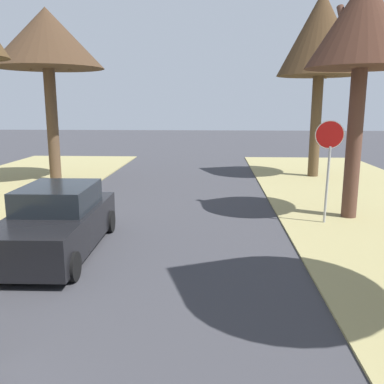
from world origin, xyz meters
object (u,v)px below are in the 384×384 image
parked_sedan_black (57,222)px  stop_sign_far (329,149)px  street_tree_left_far (47,40)px  street_tree_right_mid_b (363,26)px  street_tree_right_far (321,35)px

parked_sedan_black → stop_sign_far: bearing=21.5°
street_tree_left_far → parked_sedan_black: street_tree_left_far is taller
parked_sedan_black → street_tree_right_mid_b: bearing=23.7°
street_tree_right_mid_b → street_tree_right_far: 7.70m
street_tree_right_mid_b → street_tree_right_far: size_ratio=0.82×
street_tree_left_far → street_tree_right_far: bearing=8.5°
street_tree_left_far → parked_sedan_black: bearing=-69.0°
stop_sign_far → parked_sedan_black: stop_sign_far is taller
street_tree_right_far → street_tree_left_far: bearing=-171.5°
parked_sedan_black → street_tree_left_far: bearing=111.0°
street_tree_right_mid_b → street_tree_right_far: (0.62, 7.62, 0.91)m
street_tree_left_far → parked_sedan_black: 11.33m
stop_sign_far → street_tree_right_mid_b: 3.61m
street_tree_left_far → street_tree_right_mid_b: bearing=-27.0°
street_tree_right_mid_b → parked_sedan_black: bearing=-156.3°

